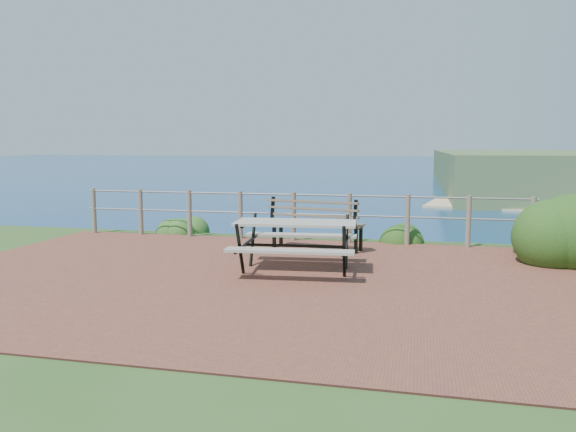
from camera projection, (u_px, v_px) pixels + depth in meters
ground at (245, 278)px, 8.39m from camera, size 10.00×7.00×0.12m
ocean at (412, 152)px, 201.66m from camera, size 1200.00×1200.00×0.00m
safety_railing at (294, 214)px, 11.56m from camera, size 9.40×0.10×1.00m
picnic_table at (296, 241)px, 8.70m from camera, size 1.91×1.61×0.78m
park_bench at (317, 216)px, 10.58m from camera, size 1.81×0.73×0.99m
shrub_right_edge at (546, 253)px, 10.36m from camera, size 1.05×1.05×1.49m
shrub_lip_west at (182, 232)px, 12.80m from camera, size 0.83×0.83×0.60m
shrub_lip_east at (403, 241)px, 11.64m from camera, size 0.78×0.78×0.52m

